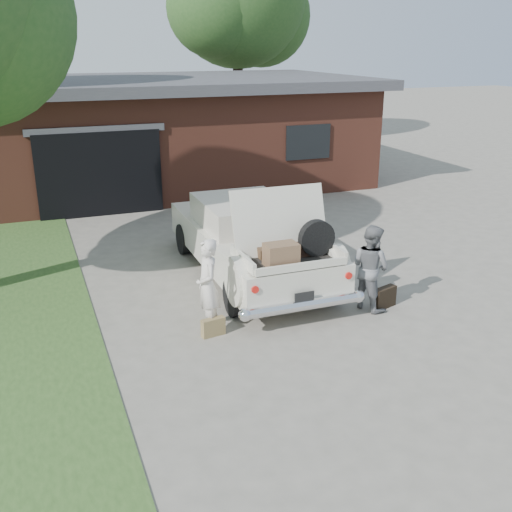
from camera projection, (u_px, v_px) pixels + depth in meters
name	position (u px, v px, depth m)	size (l,w,h in m)	color
ground	(270.00, 333.00, 9.47)	(90.00, 90.00, 0.00)	gray
house	(163.00, 130.00, 19.31)	(12.80, 7.80, 3.30)	brown
tree_right	(239.00, 4.00, 25.18)	(6.66, 5.79, 9.03)	#38281E
sedan	(249.00, 239.00, 11.59)	(2.03, 5.11, 2.07)	beige
woman_left	(208.00, 286.00, 9.33)	(0.55, 0.36, 1.52)	silver
woman_right	(370.00, 267.00, 10.15)	(0.72, 0.56, 1.49)	slate
suitcase_left	(213.00, 327.00, 9.35)	(0.38, 0.12, 0.29)	olive
suitcase_right	(384.00, 298.00, 10.33)	(0.48, 0.15, 0.37)	black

